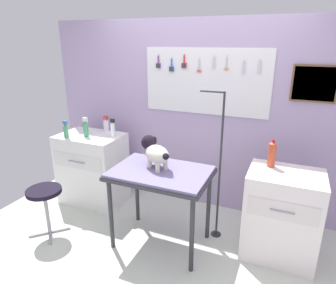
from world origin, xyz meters
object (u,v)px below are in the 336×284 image
grooming_arm (219,174)px  dog (155,151)px  grooming_table (161,178)px  cabinet_right (281,215)px  counter_left (93,168)px  spray_bottle_short (113,129)px  soda_bottle (272,154)px  stool (45,197)px

grooming_arm → dog: bearing=-153.4°
grooming_table → dog: 0.27m
cabinet_right → grooming_arm: bearing=174.7°
counter_left → spray_bottle_short: 0.64m
counter_left → soda_bottle: soda_bottle is taller
stool → soda_bottle: 2.39m
spray_bottle_short → dog: bearing=-30.4°
dog → cabinet_right: size_ratio=0.46×
counter_left → spray_bottle_short: spray_bottle_short is taller
stool → cabinet_right: bearing=15.3°
grooming_table → soda_bottle: soda_bottle is taller
spray_bottle_short → grooming_arm: bearing=-7.0°
grooming_table → dog: (-0.09, 0.06, 0.25)m
grooming_arm → spray_bottle_short: 1.42m
counter_left → stool: bearing=-90.9°
cabinet_right → stool: size_ratio=1.62×
stool → grooming_arm: bearing=22.5°
counter_left → cabinet_right: bearing=-4.3°
grooming_table → spray_bottle_short: bearing=149.4°
grooming_arm → cabinet_right: bearing=-5.3°
soda_bottle → stool: bearing=-161.2°
stool → spray_bottle_short: 1.09m
spray_bottle_short → counter_left: bearing=-170.7°
grooming_arm → soda_bottle: grooming_arm is taller
grooming_table → grooming_arm: (0.50, 0.35, -0.01)m
dog → cabinet_right: dog is taller
grooming_table → cabinet_right: (1.15, 0.29, -0.31)m
dog → soda_bottle: (1.08, 0.34, 0.02)m
spray_bottle_short → grooming_table: bearing=-30.6°
stool → spray_bottle_short: (0.33, 0.88, 0.56)m
cabinet_right → soda_bottle: (-0.16, 0.10, 0.57)m
cabinet_right → soda_bottle: size_ratio=3.27×
stool → soda_bottle: size_ratio=2.02×
stool → soda_bottle: (2.20, 0.75, 0.56)m
grooming_arm → stool: (-1.71, -0.71, -0.29)m
grooming_arm → counter_left: 1.73m
stool → dog: bearing=20.2°
counter_left → spray_bottle_short: (0.32, 0.05, 0.56)m
grooming_arm → stool: size_ratio=2.90×
grooming_arm → cabinet_right: 0.72m
grooming_table → cabinet_right: size_ratio=1.10×
dog → soda_bottle: soda_bottle is taller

